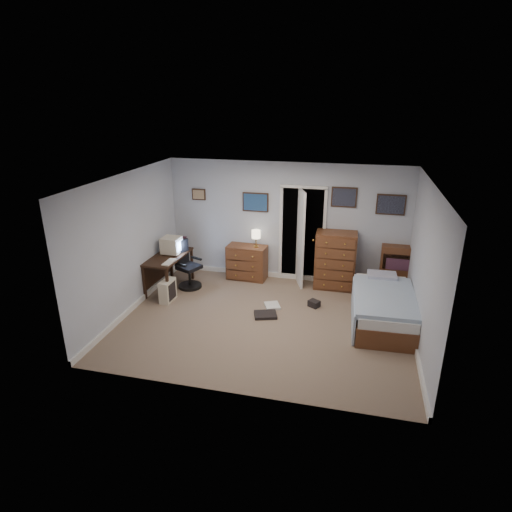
{
  "coord_description": "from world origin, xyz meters",
  "views": [
    {
      "loc": [
        1.4,
        -6.5,
        3.72
      ],
      "look_at": [
        -0.23,
        0.3,
        1.1
      ],
      "focal_mm": 30.0,
      "sensor_mm": 36.0,
      "label": 1
    }
  ],
  "objects_px": {
    "office_chair": "(187,270)",
    "tall_dresser": "(335,260)",
    "low_dresser": "(247,262)",
    "bed": "(382,307)",
    "computer_desk": "(165,263)"
  },
  "relations": [
    {
      "from": "office_chair",
      "to": "tall_dresser",
      "type": "xyz_separation_m",
      "value": [
        2.94,
        0.69,
        0.21
      ]
    },
    {
      "from": "low_dresser",
      "to": "bed",
      "type": "xyz_separation_m",
      "value": [
        2.77,
        -1.32,
        -0.08
      ]
    },
    {
      "from": "low_dresser",
      "to": "bed",
      "type": "height_order",
      "value": "low_dresser"
    },
    {
      "from": "tall_dresser",
      "to": "low_dresser",
      "type": "bearing_deg",
      "value": 177.84
    },
    {
      "from": "office_chair",
      "to": "low_dresser",
      "type": "height_order",
      "value": "office_chair"
    },
    {
      "from": "office_chair",
      "to": "low_dresser",
      "type": "relative_size",
      "value": 1.18
    },
    {
      "from": "computer_desk",
      "to": "low_dresser",
      "type": "bearing_deg",
      "value": 32.11
    },
    {
      "from": "low_dresser",
      "to": "tall_dresser",
      "type": "height_order",
      "value": "tall_dresser"
    },
    {
      "from": "office_chair",
      "to": "bed",
      "type": "xyz_separation_m",
      "value": [
        3.86,
        -0.6,
        -0.09
      ]
    },
    {
      "from": "office_chair",
      "to": "tall_dresser",
      "type": "bearing_deg",
      "value": 36.73
    },
    {
      "from": "bed",
      "to": "computer_desk",
      "type": "bearing_deg",
      "value": 171.97
    },
    {
      "from": "office_chair",
      "to": "low_dresser",
      "type": "bearing_deg",
      "value": 56.94
    },
    {
      "from": "office_chair",
      "to": "tall_dresser",
      "type": "relative_size",
      "value": 0.83
    },
    {
      "from": "office_chair",
      "to": "bed",
      "type": "relative_size",
      "value": 0.51
    },
    {
      "from": "office_chair",
      "to": "tall_dresser",
      "type": "height_order",
      "value": "tall_dresser"
    }
  ]
}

